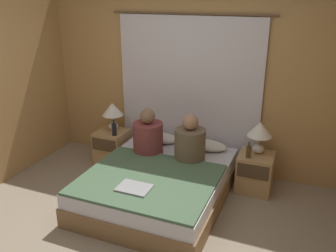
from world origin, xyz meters
TOP-DOWN VIEW (x-y plane):
  - ground_plane at (0.00, 0.00)m, footprint 16.00×16.00m
  - wall_back at (0.00, 1.83)m, footprint 4.26×0.06m
  - curtain_panel at (0.00, 1.76)m, footprint 2.20×0.02m
  - bed at (0.00, 0.76)m, footprint 1.54×1.90m
  - nightstand_left at (-1.04, 1.41)m, footprint 0.43×0.44m
  - nightstand_right at (1.04, 1.41)m, footprint 0.43×0.44m
  - lamp_left at (-1.04, 1.48)m, footprint 0.30×0.30m
  - lamp_right at (1.04, 1.48)m, footprint 0.30×0.30m
  - pillow_left at (-0.34, 1.52)m, footprint 0.59×0.30m
  - pillow_right at (0.34, 1.52)m, footprint 0.59×0.30m
  - blanket_on_bed at (0.00, 0.47)m, footprint 1.48×1.27m
  - person_left_in_bed at (-0.32, 1.15)m, footprint 0.39×0.39m
  - person_right_in_bed at (0.25, 1.15)m, footprint 0.38×0.38m
  - beer_bottle_on_left_stand at (-0.92, 1.31)m, footprint 0.07×0.07m
  - beer_bottle_on_right_stand at (0.95, 1.31)m, footprint 0.06×0.06m
  - laptop_on_bed at (-0.04, 0.21)m, footprint 0.35×0.26m

SIDE VIEW (x-z plane):
  - ground_plane at x=0.00m, z-range 0.00..0.00m
  - bed at x=0.00m, z-range 0.00..0.40m
  - nightstand_left at x=-1.04m, z-range 0.00..0.49m
  - nightstand_right at x=1.04m, z-range 0.00..0.49m
  - blanket_on_bed at x=0.00m, z-range 0.40..0.43m
  - laptop_on_bed at x=-0.04m, z-range 0.43..0.45m
  - pillow_left at x=-0.34m, z-range 0.40..0.52m
  - pillow_right at x=0.34m, z-range 0.40..0.52m
  - beer_bottle_on_right_stand at x=0.95m, z-range 0.46..0.66m
  - beer_bottle_on_left_stand at x=-0.92m, z-range 0.46..0.69m
  - person_left_in_bed at x=-0.32m, z-range 0.33..0.93m
  - person_right_in_bed at x=0.25m, z-range 0.33..0.93m
  - lamp_left at x=-1.04m, z-range 0.57..0.98m
  - lamp_right at x=1.04m, z-range 0.57..0.98m
  - curtain_panel at x=0.00m, z-range 0.00..2.12m
  - wall_back at x=0.00m, z-range 0.00..2.50m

